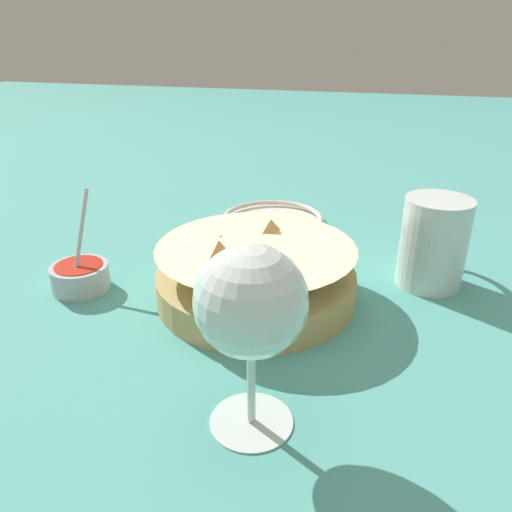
# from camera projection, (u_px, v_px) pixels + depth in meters

# --- Properties ---
(ground_plane) EXTENTS (4.00, 4.00, 0.00)m
(ground_plane) POSITION_uv_depth(u_px,v_px,m) (247.00, 289.00, 0.63)
(ground_plane) COLOR teal
(food_basket) EXTENTS (0.24, 0.24, 0.09)m
(food_basket) POSITION_uv_depth(u_px,v_px,m) (255.00, 274.00, 0.59)
(food_basket) COLOR tan
(food_basket) RESTS_ON ground_plane
(sauce_cup) EXTENTS (0.08, 0.07, 0.12)m
(sauce_cup) POSITION_uv_depth(u_px,v_px,m) (80.00, 275.00, 0.62)
(sauce_cup) COLOR #B7B7BC
(sauce_cup) RESTS_ON ground_plane
(wine_glass) EXTENTS (0.09, 0.09, 0.16)m
(wine_glass) POSITION_uv_depth(u_px,v_px,m) (251.00, 307.00, 0.37)
(wine_glass) COLOR silver
(wine_glass) RESTS_ON ground_plane
(beer_mug) EXTENTS (0.12, 0.08, 0.11)m
(beer_mug) POSITION_uv_depth(u_px,v_px,m) (433.00, 245.00, 0.62)
(beer_mug) COLOR silver
(beer_mug) RESTS_ON ground_plane
(side_plate) EXTENTS (0.17, 0.17, 0.01)m
(side_plate) POSITION_uv_depth(u_px,v_px,m) (273.00, 220.00, 0.82)
(side_plate) COLOR silver
(side_plate) RESTS_ON ground_plane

